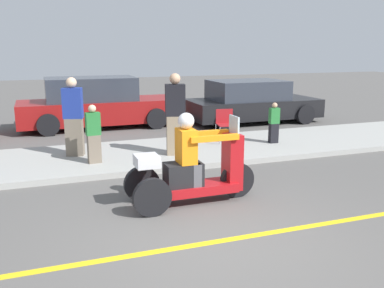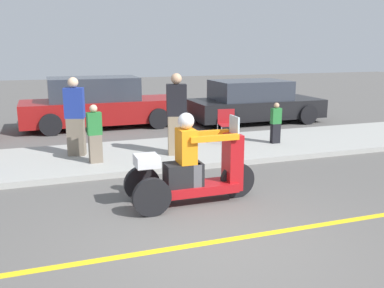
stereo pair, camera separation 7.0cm
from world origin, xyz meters
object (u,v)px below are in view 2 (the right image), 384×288
Objects in this scene: folding_chair_curbside at (227,122)px; parked_car_lot_center at (100,104)px; spectator_end_of_line at (95,135)px; motorcycle_trike at (193,171)px; spectator_with_child at (276,124)px; spectator_mid_group at (177,116)px; spectator_near_curb at (75,118)px; parked_car_lot_far at (254,102)px.

parked_car_lot_center is (-2.71, 3.74, 0.11)m from folding_chair_curbside.
spectator_end_of_line is at bearing -98.61° from parked_car_lot_center.
motorcycle_trike is 2.12× the size of spectator_with_child.
spectator_with_child is at bearing 42.43° from motorcycle_trike.
motorcycle_trike is at bearing -102.02° from spectator_mid_group.
parked_car_lot_far is at bearing 27.47° from spectator_near_curb.
motorcycle_trike is 1.25× the size of spectator_near_curb.
spectator_with_child is at bearing 4.82° from spectator_end_of_line.
parked_car_lot_center is at bearing 125.95° from folding_chair_curbside.
parked_car_lot_center is (1.03, 3.90, -0.22)m from spectator_near_curb.
spectator_mid_group is 0.41× the size of parked_car_lot_far.
spectator_near_curb is 0.35× the size of parked_car_lot_center.
motorcycle_trike is 1.19× the size of spectator_mid_group.
spectator_end_of_line is 0.88m from spectator_near_curb.
spectator_end_of_line is 6.91m from parked_car_lot_far.
spectator_mid_group is at bearing -76.45° from parked_car_lot_center.
spectator_with_child is 2.73m from spectator_mid_group.
spectator_with_child is 0.21× the size of parked_car_lot_center.
spectator_near_curb is at bearing 112.37° from spectator_end_of_line.
spectator_mid_group reaches higher than spectator_end_of_line.
spectator_mid_group is at bearing -152.23° from folding_chair_curbside.
spectator_end_of_line is 0.25× the size of parked_car_lot_center.
parked_car_lot_far is (1.20, 3.53, 0.05)m from spectator_with_child.
spectator_near_curb is at bearing 162.26° from spectator_mid_group.
motorcycle_trike is at bearing -121.61° from folding_chair_curbside.
spectator_end_of_line reaches higher than folding_chair_curbside.
motorcycle_trike is 0.44× the size of parked_car_lot_center.
spectator_near_curb reaches higher than motorcycle_trike.
folding_chair_curbside is at bearing 58.39° from motorcycle_trike.
motorcycle_trike is 2.79m from spectator_mid_group.
spectator_near_curb is (-0.32, 0.78, 0.25)m from spectator_end_of_line.
spectator_with_child is 1.24× the size of folding_chair_curbside.
spectator_end_of_line is at bearing -175.18° from spectator_with_child.
motorcycle_trike is 4.41m from spectator_with_child.
spectator_with_child is at bearing -48.62° from parked_car_lot_center.
spectator_near_curb is at bearing -177.50° from folding_chair_curbside.
motorcycle_trike is at bearing -64.53° from spectator_end_of_line.
folding_chair_curbside is (2.18, 3.54, 0.09)m from motorcycle_trike.
spectator_with_child is 0.23× the size of parked_car_lot_far.
parked_car_lot_far is at bearing 34.44° from spectator_end_of_line.
motorcycle_trike is 7.30m from parked_car_lot_center.
spectator_mid_group is 1.85m from folding_chair_curbside.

